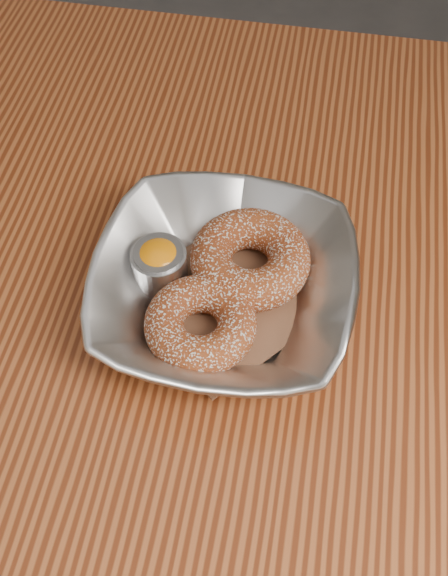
% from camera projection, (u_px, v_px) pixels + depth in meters
% --- Properties ---
extents(ground_plane, '(4.00, 4.00, 0.00)m').
position_uv_depth(ground_plane, '(243.00, 501.00, 1.28)').
color(ground_plane, '#565659').
rests_on(ground_plane, ground).
extents(table, '(1.20, 0.80, 0.75)m').
position_uv_depth(table, '(257.00, 319.00, 0.75)').
color(table, brown).
rests_on(table, ground_plane).
extents(serving_bowl, '(0.24, 0.24, 0.06)m').
position_uv_depth(serving_bowl, '(224.00, 288.00, 0.61)').
color(serving_bowl, '#B1B4B9').
rests_on(serving_bowl, table).
extents(parchment, '(0.20, 0.20, 0.00)m').
position_uv_depth(parchment, '(224.00, 301.00, 0.63)').
color(parchment, brown).
rests_on(parchment, table).
extents(donut_back, '(0.12, 0.12, 0.04)m').
position_uv_depth(donut_back, '(250.00, 259.00, 0.63)').
color(donut_back, brown).
rests_on(donut_back, parchment).
extents(donut_front, '(0.11, 0.11, 0.04)m').
position_uv_depth(donut_front, '(201.00, 324.00, 0.59)').
color(donut_front, brown).
rests_on(donut_front, parchment).
extents(ramekin, '(0.05, 0.05, 0.05)m').
position_uv_depth(ramekin, '(160.00, 264.00, 0.63)').
color(ramekin, '#B1B4B9').
rests_on(ramekin, table).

